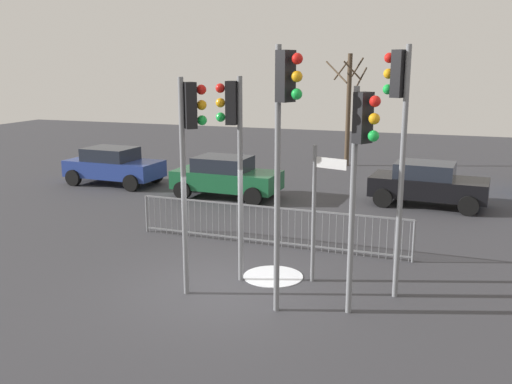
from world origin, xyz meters
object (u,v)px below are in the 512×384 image
Objects in this scene: car_black_near at (427,183)px; bare_tree_left at (348,105)px; traffic_light_foreground_right at (361,151)px; car_blue_mid at (113,165)px; direction_sign_post at (316,207)px; traffic_light_mid_right at (284,122)px; traffic_light_mid_left at (189,138)px; car_green_trailing at (226,176)px; traffic_light_foreground_left at (233,134)px; traffic_light_rear_right at (399,117)px.

bare_tree_left is at bearing 124.77° from car_black_near.
traffic_light_foreground_right is 14.47m from car_blue_mid.
car_black_near is 12.01m from car_blue_mid.
direction_sign_post reaches higher than car_blue_mid.
traffic_light_mid_right reaches higher than car_blue_mid.
traffic_light_mid_right reaches higher than traffic_light_mid_left.
car_green_trailing is (-6.04, 8.32, -2.40)m from traffic_light_foreground_right.
traffic_light_mid_right is 16.71m from bare_tree_left.
bare_tree_left reaches higher than traffic_light_foreground_left.
direction_sign_post is (0.23, 1.75, -1.97)m from traffic_light_mid_right.
traffic_light_foreground_left is 1.12m from traffic_light_mid_left.
traffic_light_foreground_left is 1.47× the size of direction_sign_post.
traffic_light_mid_left reaches higher than direction_sign_post.
traffic_light_foreground_right is at bearing -36.12° from car_blue_mid.
traffic_light_foreground_left is at bearing -77.63° from traffic_light_foreground_right.
traffic_light_foreground_left is at bearing -148.58° from direction_sign_post.
car_black_near is at bearing -170.88° from traffic_light_mid_right.
direction_sign_post is (-1.63, 0.18, -1.99)m from traffic_light_rear_right.
traffic_light_rear_right is at bearing -93.35° from traffic_light_foreground_left.
traffic_light_mid_right is at bearing -98.20° from car_black_near.
traffic_light_rear_right is at bearing -172.31° from traffic_light_foreground_right.
traffic_light_mid_right is (1.49, -1.29, 0.41)m from traffic_light_foreground_left.
car_black_near is 1.01× the size of car_blue_mid.
direction_sign_post is at bearing -52.47° from car_green_trailing.
traffic_light_foreground_right is 0.86× the size of traffic_light_mid_right.
traffic_light_foreground_left and traffic_light_mid_left have the same top height.
traffic_light_foreground_left is 1.15× the size of car_blue_mid.
direction_sign_post is 8.30m from car_black_near.
car_blue_mid is (-11.66, 7.71, -2.93)m from traffic_light_rear_right.
traffic_light_mid_left is 1.15× the size of car_green_trailing.
traffic_light_mid_left is 12.10m from car_blue_mid.
traffic_light_foreground_left reaches higher than car_blue_mid.
bare_tree_left is at bearing 71.77° from car_green_trailing.
car_black_near is at bearing 113.31° from traffic_light_mid_left.
traffic_light_rear_right is 0.97× the size of bare_tree_left.
traffic_light_foreground_left is 8.42m from car_green_trailing.
traffic_light_foreground_right is (2.83, -0.95, -0.10)m from traffic_light_foreground_left.
bare_tree_left is at bearing -152.02° from traffic_light_mid_right.
car_black_near is at bearing 11.03° from car_green_trailing.
traffic_light_foreground_right is at bearing 126.25° from traffic_light_mid_right.
traffic_light_rear_right reaches higher than car_green_trailing.
traffic_light_foreground_left is at bearing -109.02° from car_black_near.
traffic_light_rear_right is 14.28m from car_blue_mid.
traffic_light_foreground_left reaches higher than traffic_light_foreground_right.
bare_tree_left reaches higher than traffic_light_rear_right.
bare_tree_left is (0.27, 16.27, -0.42)m from traffic_light_mid_left.
traffic_light_foreground_left is 1.00× the size of traffic_light_mid_left.
traffic_light_foreground_right is at bearing -176.60° from traffic_light_rear_right.
traffic_light_rear_right reaches higher than traffic_light_foreground_left.
bare_tree_left is (-3.63, 15.03, -0.85)m from traffic_light_rear_right.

